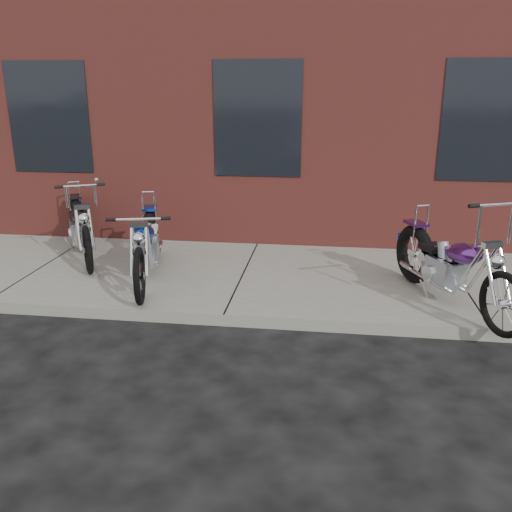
# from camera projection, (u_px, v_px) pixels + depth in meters

# --- Properties ---
(ground) EXTENTS (120.00, 120.00, 0.00)m
(ground) POSITION_uv_depth(u_px,v_px,m) (224.00, 326.00, 6.37)
(ground) COLOR black
(ground) RESTS_ON ground
(sidewalk) EXTENTS (22.00, 3.00, 0.15)m
(sidewalk) POSITION_uv_depth(u_px,v_px,m) (244.00, 278.00, 7.77)
(sidewalk) COLOR slate
(sidewalk) RESTS_ON ground
(building_brick) EXTENTS (22.00, 10.00, 8.00)m
(building_brick) POSITION_uv_depth(u_px,v_px,m) (286.00, 28.00, 12.73)
(building_brick) COLOR brown
(building_brick) RESTS_ON ground
(chopper_purple) EXTENTS (1.09, 2.33, 1.40)m
(chopper_purple) POSITION_uv_depth(u_px,v_px,m) (451.00, 269.00, 6.52)
(chopper_purple) COLOR black
(chopper_purple) RESTS_ON sidewalk
(chopper_blue) EXTENTS (0.80, 2.44, 1.08)m
(chopper_blue) POSITION_uv_depth(u_px,v_px,m) (146.00, 247.00, 7.40)
(chopper_blue) COLOR black
(chopper_blue) RESTS_ON sidewalk
(chopper_third) EXTENTS (1.31, 2.17, 1.24)m
(chopper_third) POSITION_uv_depth(u_px,v_px,m) (81.00, 229.00, 8.39)
(chopper_third) COLOR black
(chopper_third) RESTS_ON sidewalk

